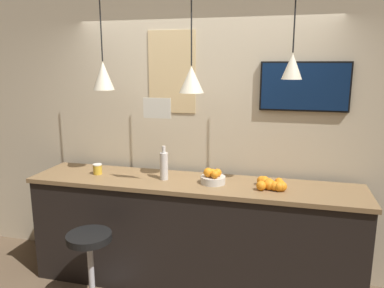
% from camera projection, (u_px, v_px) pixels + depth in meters
% --- Properties ---
extents(back_wall, '(8.00, 0.06, 2.90)m').
position_uv_depth(back_wall, '(202.00, 129.00, 3.72)').
color(back_wall, beige).
rests_on(back_wall, ground_plane).
extents(service_counter, '(3.05, 0.62, 1.03)m').
position_uv_depth(service_counter, '(192.00, 234.00, 3.52)').
color(service_counter, black).
rests_on(service_counter, ground_plane).
extents(bar_stool, '(0.44, 0.44, 0.70)m').
position_uv_depth(bar_stool, '(90.00, 260.00, 3.15)').
color(bar_stool, '#B7B7BC').
rests_on(bar_stool, ground_plane).
extents(fruit_bowl, '(0.22, 0.22, 0.15)m').
position_uv_depth(fruit_bowl, '(213.00, 177.00, 3.34)').
color(fruit_bowl, beige).
rests_on(fruit_bowl, service_counter).
extents(orange_pile, '(0.26, 0.27, 0.09)m').
position_uv_depth(orange_pile, '(271.00, 184.00, 3.21)').
color(orange_pile, orange).
rests_on(orange_pile, service_counter).
extents(juice_bottle, '(0.07, 0.07, 0.32)m').
position_uv_depth(juice_bottle, '(164.00, 165.00, 3.44)').
color(juice_bottle, silver).
rests_on(juice_bottle, service_counter).
extents(spread_jar, '(0.09, 0.09, 0.10)m').
position_uv_depth(spread_jar, '(98.00, 169.00, 3.63)').
color(spread_jar, gold).
rests_on(spread_jar, service_counter).
extents(pendant_lamp_left, '(0.19, 0.19, 0.95)m').
position_uv_depth(pendant_lamp_left, '(103.00, 75.00, 3.39)').
color(pendant_lamp_left, black).
extents(pendant_lamp_middle, '(0.21, 0.21, 0.96)m').
position_uv_depth(pendant_lamp_middle, '(191.00, 79.00, 3.20)').
color(pendant_lamp_middle, black).
extents(pendant_lamp_right, '(0.16, 0.16, 0.84)m').
position_uv_depth(pendant_lamp_right, '(292.00, 65.00, 2.97)').
color(pendant_lamp_right, black).
extents(mounted_tv, '(0.78, 0.04, 0.44)m').
position_uv_depth(mounted_tv, '(304.00, 87.00, 3.34)').
color(mounted_tv, black).
extents(hanging_menu_board, '(0.24, 0.01, 0.17)m').
position_uv_depth(hanging_menu_board, '(157.00, 108.00, 3.11)').
color(hanging_menu_board, silver).
extents(wall_poster, '(0.47, 0.01, 0.79)m').
position_uv_depth(wall_poster, '(172.00, 72.00, 3.64)').
color(wall_poster, '#DBBC84').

